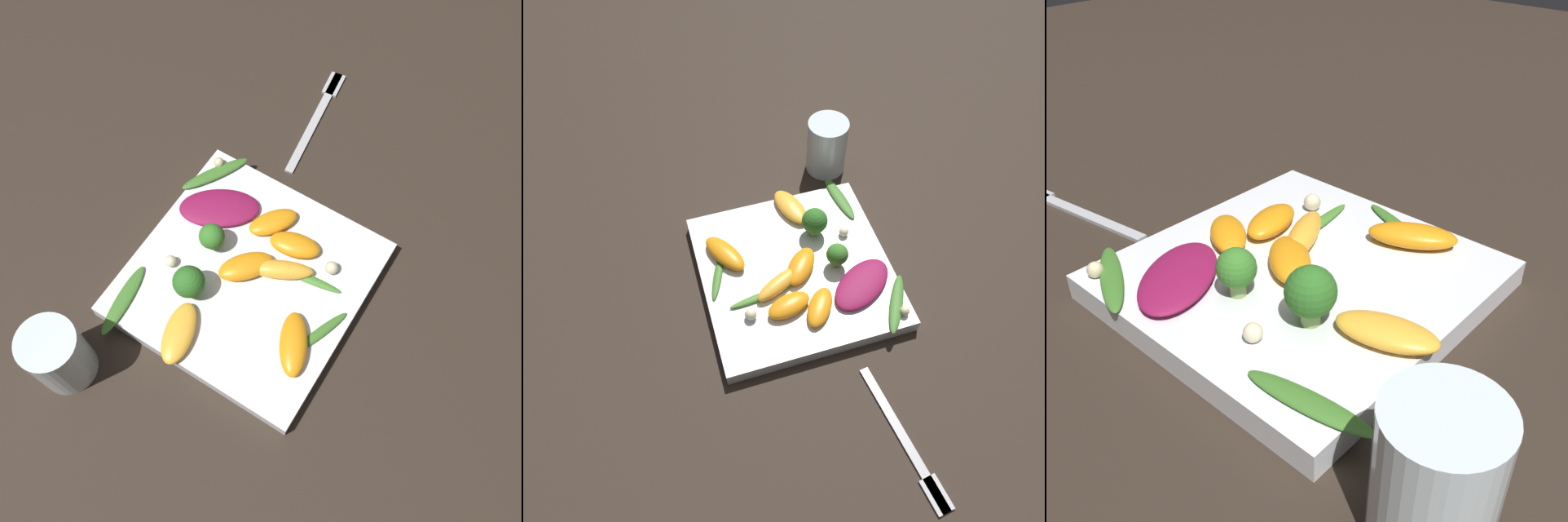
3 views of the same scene
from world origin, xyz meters
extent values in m
plane|color=#2D231C|center=(0.00, 0.00, 0.00)|extent=(2.40, 2.40, 0.00)
cube|color=white|center=(0.00, 0.00, 0.01)|extent=(0.26, 0.26, 0.02)
cylinder|color=silver|center=(0.19, -0.11, 0.05)|extent=(0.06, 0.06, 0.09)
cube|color=#B2B2B7|center=(-0.25, -0.05, 0.00)|extent=(0.18, 0.04, 0.01)
cube|color=#B2B2B7|center=(-0.32, -0.06, 0.00)|extent=(0.04, 0.03, 0.01)
ellipsoid|color=maroon|center=(-0.06, -0.08, 0.03)|extent=(0.10, 0.11, 0.01)
ellipsoid|color=#FCAD33|center=(-0.02, 0.03, 0.03)|extent=(0.05, 0.08, 0.02)
ellipsoid|color=orange|center=(-0.07, -0.01, 0.03)|extent=(0.07, 0.06, 0.01)
ellipsoid|color=#FCAD33|center=(0.10, -0.02, 0.03)|extent=(0.08, 0.05, 0.02)
ellipsoid|color=orange|center=(0.05, 0.09, 0.03)|extent=(0.08, 0.06, 0.02)
ellipsoid|color=orange|center=(-0.06, 0.03, 0.03)|extent=(0.05, 0.07, 0.02)
ellipsoid|color=orange|center=(-0.01, -0.01, 0.03)|extent=(0.07, 0.07, 0.02)
cylinder|color=#84AD5B|center=(-0.01, -0.06, 0.03)|extent=(0.01, 0.01, 0.02)
sphere|color=#387A28|center=(-0.01, -0.06, 0.05)|extent=(0.03, 0.03, 0.03)
cylinder|color=#84AD5B|center=(0.05, -0.04, 0.03)|extent=(0.01, 0.01, 0.02)
sphere|color=#2D6B23|center=(0.05, -0.04, 0.05)|extent=(0.04, 0.04, 0.04)
ellipsoid|color=#3D7528|center=(-0.09, -0.11, 0.03)|extent=(0.09, 0.06, 0.01)
ellipsoid|color=#3D7528|center=(0.10, -0.10, 0.02)|extent=(0.09, 0.03, 0.01)
ellipsoid|color=#47842D|center=(-0.03, 0.06, 0.02)|extent=(0.02, 0.09, 0.01)
ellipsoid|color=#3D7528|center=(0.02, 0.11, 0.02)|extent=(0.08, 0.04, 0.01)
sphere|color=beige|center=(-0.11, -0.11, 0.03)|extent=(0.01, 0.01, 0.01)
sphere|color=beige|center=(0.04, -0.08, 0.03)|extent=(0.01, 0.01, 0.01)
sphere|color=beige|center=(-0.06, 0.08, 0.03)|extent=(0.02, 0.02, 0.02)
camera|label=1|loc=(0.24, 0.17, 0.67)|focal=42.00mm
camera|label=2|loc=(-0.37, 0.13, 0.61)|focal=35.00mm
camera|label=3|loc=(0.27, -0.29, 0.29)|focal=42.00mm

